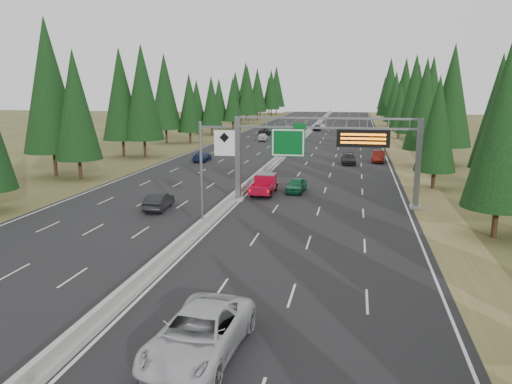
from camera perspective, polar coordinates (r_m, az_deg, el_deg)
road at (r=90.38m, az=4.35°, el=5.24°), size 32.00×260.00×0.08m
shoulder_right at (r=90.00m, az=15.71°, el=4.80°), size 3.60×260.00×0.06m
shoulder_left at (r=94.20m, az=-6.51°, el=5.46°), size 3.60×260.00×0.06m
median_barrier at (r=90.34m, az=4.36°, el=5.48°), size 0.70×260.00×0.85m
sign_gantry at (r=44.35m, az=8.74°, el=5.05°), size 16.75×0.98×7.80m
hov_sign_pole at (r=36.06m, az=-5.42°, el=2.71°), size 2.80×0.50×8.00m
tree_row_right at (r=89.43m, az=18.91°, el=10.18°), size 11.77×239.50×18.40m
tree_row_left at (r=95.10m, az=-9.03°, el=10.96°), size 11.43×238.45×18.60m
silver_minivan at (r=20.37m, az=-6.54°, el=-15.81°), size 3.53×6.82×1.84m
red_pickup at (r=49.70m, az=1.03°, el=1.06°), size 2.03×5.70×1.86m
car_ahead_green at (r=50.38m, az=4.63°, el=0.79°), size 2.00×4.25×1.41m
car_ahead_dkred at (r=72.72m, az=13.87°, el=3.97°), size 2.15×4.91×1.57m
car_ahead_dkgrey at (r=70.06m, az=10.52°, el=3.75°), size 2.15×4.83×1.38m
car_ahead_white at (r=131.76m, az=7.57°, el=7.55°), size 2.44×4.77×1.29m
car_ahead_far at (r=123.77m, az=7.00°, el=7.33°), size 1.78×4.30×1.46m
car_onc_near at (r=43.84m, az=-11.04°, el=-1.04°), size 1.86×4.50×1.45m
car_onc_blue at (r=71.86m, az=-6.18°, el=4.06°), size 2.01×4.67×1.34m
car_onc_white at (r=99.01m, az=0.79°, el=6.33°), size 2.13×4.68×1.56m
car_onc_far at (r=111.85m, az=1.04°, el=6.96°), size 3.02×5.68×1.52m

